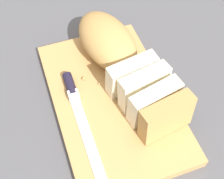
{
  "coord_description": "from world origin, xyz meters",
  "views": [
    {
      "loc": [
        0.34,
        -0.13,
        0.58
      ],
      "look_at": [
        0.0,
        0.0,
        0.06
      ],
      "focal_mm": 47.91,
      "sensor_mm": 36.0,
      "label": 1
    }
  ],
  "objects": [
    {
      "name": "cutting_board",
      "position": [
        0.0,
        0.0,
        0.01
      ],
      "size": [
        0.41,
        0.26,
        0.03
      ],
      "primitive_type": "cube",
      "rotation": [
        0.0,
        0.0,
        -0.02
      ],
      "color": "tan",
      "rests_on": "ground_plane"
    },
    {
      "name": "crumb_near_knife",
      "position": [
        -0.04,
        -0.02,
        0.03
      ],
      "size": [
        0.0,
        0.0,
        0.0
      ],
      "primitive_type": "sphere",
      "color": "tan",
      "rests_on": "cutting_board"
    },
    {
      "name": "bread_knife",
      "position": [
        -0.02,
        -0.08,
        0.03
      ],
      "size": [
        0.26,
        0.03,
        0.02
      ],
      "rotation": [
        0.0,
        0.0,
        -0.02
      ],
      "color": "silver",
      "rests_on": "cutting_board"
    },
    {
      "name": "bread_loaf",
      "position": [
        -0.06,
        0.05,
        0.07
      ],
      "size": [
        0.37,
        0.17,
        0.09
      ],
      "rotation": [
        0.0,
        0.0,
        0.15
      ],
      "color": "tan",
      "rests_on": "cutting_board"
    },
    {
      "name": "crumb_stray_left",
      "position": [
        -0.07,
        -0.04,
        0.03
      ],
      "size": [
        0.01,
        0.01,
        0.01
      ],
      "primitive_type": "sphere",
      "color": "tan",
      "rests_on": "cutting_board"
    },
    {
      "name": "crumb_near_loaf",
      "position": [
        -0.03,
        0.03,
        0.03
      ],
      "size": [
        0.0,
        0.0,
        0.0
      ],
      "primitive_type": "sphere",
      "color": "tan",
      "rests_on": "cutting_board"
    },
    {
      "name": "ground_plane",
      "position": [
        0.0,
        0.0,
        0.0
      ],
      "size": [
        3.0,
        3.0,
        0.0
      ],
      "primitive_type": "plane",
      "color": "#4C4C51"
    }
  ]
}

